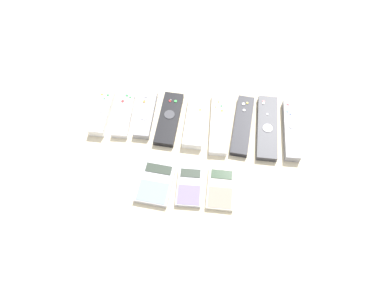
{
  "coord_description": "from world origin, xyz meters",
  "views": [
    {
      "loc": [
        0.07,
        -0.48,
        0.95
      ],
      "look_at": [
        0.0,
        0.05,
        0.01
      ],
      "focal_mm": 35.0,
      "sensor_mm": 36.0,
      "label": 1
    }
  ],
  "objects_px": {
    "remote_8": "(291,130)",
    "calculator_1": "(189,187)",
    "remote_4": "(194,121)",
    "calculator_2": "(221,189)",
    "remote_6": "(242,125)",
    "remote_7": "(267,127)",
    "calculator_0": "(155,183)",
    "remote_1": "(124,115)",
    "remote_2": "(146,114)",
    "remote_0": "(103,110)",
    "remote_5": "(219,123)",
    "remote_3": "(169,119)"
  },
  "relations": [
    {
      "from": "calculator_0",
      "to": "remote_0",
      "type": "bearing_deg",
      "value": 136.53
    },
    {
      "from": "calculator_0",
      "to": "calculator_2",
      "type": "distance_m",
      "value": 0.18
    },
    {
      "from": "remote_1",
      "to": "remote_3",
      "type": "height_order",
      "value": "same"
    },
    {
      "from": "remote_3",
      "to": "calculator_1",
      "type": "xyz_separation_m",
      "value": [
        0.09,
        -0.21,
        -0.0
      ]
    },
    {
      "from": "remote_4",
      "to": "remote_5",
      "type": "height_order",
      "value": "remote_4"
    },
    {
      "from": "remote_3",
      "to": "calculator_2",
      "type": "height_order",
      "value": "remote_3"
    },
    {
      "from": "remote_4",
      "to": "remote_6",
      "type": "relative_size",
      "value": 0.86
    },
    {
      "from": "remote_0",
      "to": "remote_2",
      "type": "height_order",
      "value": "remote_0"
    },
    {
      "from": "remote_6",
      "to": "remote_4",
      "type": "bearing_deg",
      "value": -174.53
    },
    {
      "from": "remote_8",
      "to": "calculator_1",
      "type": "distance_m",
      "value": 0.35
    },
    {
      "from": "remote_5",
      "to": "remote_7",
      "type": "relative_size",
      "value": 0.98
    },
    {
      "from": "remote_4",
      "to": "remote_6",
      "type": "xyz_separation_m",
      "value": [
        0.14,
        0.0,
        -0.0
      ]
    },
    {
      "from": "remote_6",
      "to": "calculator_1",
      "type": "relative_size",
      "value": 1.8
    },
    {
      "from": "remote_6",
      "to": "calculator_1",
      "type": "height_order",
      "value": "remote_6"
    },
    {
      "from": "remote_4",
      "to": "calculator_2",
      "type": "distance_m",
      "value": 0.23
    },
    {
      "from": "remote_6",
      "to": "calculator_0",
      "type": "relative_size",
      "value": 1.62
    },
    {
      "from": "remote_1",
      "to": "remote_5",
      "type": "bearing_deg",
      "value": -1.67
    },
    {
      "from": "remote_7",
      "to": "calculator_0",
      "type": "distance_m",
      "value": 0.37
    },
    {
      "from": "remote_1",
      "to": "remote_6",
      "type": "distance_m",
      "value": 0.36
    },
    {
      "from": "remote_6",
      "to": "calculator_0",
      "type": "xyz_separation_m",
      "value": [
        -0.23,
        -0.22,
        -0.0
      ]
    },
    {
      "from": "remote_0",
      "to": "remote_7",
      "type": "distance_m",
      "value": 0.5
    },
    {
      "from": "remote_1",
      "to": "calculator_0",
      "type": "bearing_deg",
      "value": -60.27
    },
    {
      "from": "remote_7",
      "to": "calculator_1",
      "type": "bearing_deg",
      "value": -134.07
    },
    {
      "from": "remote_1",
      "to": "calculator_2",
      "type": "relative_size",
      "value": 1.3
    },
    {
      "from": "remote_3",
      "to": "remote_8",
      "type": "xyz_separation_m",
      "value": [
        0.36,
        0.0,
        0.0
      ]
    },
    {
      "from": "remote_1",
      "to": "calculator_2",
      "type": "xyz_separation_m",
      "value": [
        0.31,
        -0.2,
        -0.0
      ]
    },
    {
      "from": "calculator_2",
      "to": "remote_1",
      "type": "bearing_deg",
      "value": 145.66
    },
    {
      "from": "calculator_0",
      "to": "calculator_1",
      "type": "bearing_deg",
      "value": 5.02
    },
    {
      "from": "remote_6",
      "to": "remote_7",
      "type": "xyz_separation_m",
      "value": [
        0.07,
        0.0,
        0.0
      ]
    },
    {
      "from": "remote_1",
      "to": "calculator_1",
      "type": "height_order",
      "value": "remote_1"
    },
    {
      "from": "remote_8",
      "to": "calculator_2",
      "type": "bearing_deg",
      "value": -134.25
    },
    {
      "from": "calculator_1",
      "to": "remote_3",
      "type": "bearing_deg",
      "value": 110.18
    },
    {
      "from": "remote_8",
      "to": "calculator_1",
      "type": "relative_size",
      "value": 1.76
    },
    {
      "from": "remote_1",
      "to": "calculator_1",
      "type": "xyz_separation_m",
      "value": [
        0.23,
        -0.21,
        -0.0
      ]
    },
    {
      "from": "remote_2",
      "to": "remote_6",
      "type": "height_order",
      "value": "remote_2"
    },
    {
      "from": "remote_3",
      "to": "remote_8",
      "type": "distance_m",
      "value": 0.36
    },
    {
      "from": "remote_3",
      "to": "remote_6",
      "type": "distance_m",
      "value": 0.22
    },
    {
      "from": "remote_0",
      "to": "remote_5",
      "type": "height_order",
      "value": "remote_0"
    },
    {
      "from": "remote_1",
      "to": "remote_5",
      "type": "relative_size",
      "value": 0.73
    },
    {
      "from": "remote_6",
      "to": "calculator_1",
      "type": "bearing_deg",
      "value": -117.97
    },
    {
      "from": "remote_4",
      "to": "remote_0",
      "type": "bearing_deg",
      "value": 179.39
    },
    {
      "from": "remote_3",
      "to": "remote_0",
      "type": "bearing_deg",
      "value": -178.88
    },
    {
      "from": "calculator_2",
      "to": "remote_6",
      "type": "bearing_deg",
      "value": 76.29
    },
    {
      "from": "remote_8",
      "to": "calculator_2",
      "type": "height_order",
      "value": "remote_8"
    },
    {
      "from": "remote_6",
      "to": "calculator_2",
      "type": "distance_m",
      "value": 0.22
    },
    {
      "from": "remote_5",
      "to": "remote_6",
      "type": "distance_m",
      "value": 0.07
    },
    {
      "from": "remote_8",
      "to": "remote_7",
      "type": "bearing_deg",
      "value": 176.98
    },
    {
      "from": "remote_0",
      "to": "calculator_0",
      "type": "bearing_deg",
      "value": -47.52
    },
    {
      "from": "remote_2",
      "to": "remote_5",
      "type": "bearing_deg",
      "value": -1.36
    },
    {
      "from": "remote_2",
      "to": "remote_0",
      "type": "bearing_deg",
      "value": -178.95
    }
  ]
}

